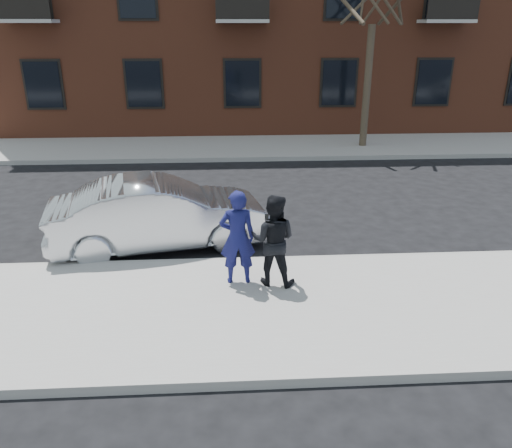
{
  "coord_description": "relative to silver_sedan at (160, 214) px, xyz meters",
  "views": [
    {
      "loc": [
        -0.54,
        -7.1,
        4.32
      ],
      "look_at": [
        -0.1,
        0.4,
        1.32
      ],
      "focal_mm": 35.0,
      "sensor_mm": 36.0,
      "label": 1
    }
  ],
  "objects": [
    {
      "name": "far_curb",
      "position": [
        1.95,
        6.9,
        -0.65
      ],
      "size": [
        50.0,
        0.1,
        0.15
      ],
      "primitive_type": "cube",
      "color": "#999691",
      "rests_on": "ground"
    },
    {
      "name": "ground",
      "position": [
        1.95,
        -2.55,
        -0.73
      ],
      "size": [
        100.0,
        100.0,
        0.0
      ],
      "primitive_type": "plane",
      "color": "black",
      "rests_on": "ground"
    },
    {
      "name": "near_curb",
      "position": [
        1.95,
        -1.0,
        -0.65
      ],
      "size": [
        50.0,
        0.1,
        0.15
      ],
      "primitive_type": "cube",
      "color": "#999691",
      "rests_on": "ground"
    },
    {
      "name": "man_peacoat",
      "position": [
        2.15,
        -1.98,
        0.22
      ],
      "size": [
        0.91,
        0.79,
        1.6
      ],
      "rotation": [
        0.0,
        0.0,
        2.87
      ],
      "color": "black",
      "rests_on": "near_sidewalk"
    },
    {
      "name": "silver_sedan",
      "position": [
        0.0,
        0.0,
        0.0
      ],
      "size": [
        4.63,
        2.4,
        1.45
      ],
      "primitive_type": "imported",
      "rotation": [
        0.0,
        0.0,
        1.77
      ],
      "color": "#B7BABF",
      "rests_on": "ground"
    },
    {
      "name": "near_sidewalk",
      "position": [
        1.95,
        -2.8,
        -0.65
      ],
      "size": [
        50.0,
        3.5,
        0.15
      ],
      "primitive_type": "cube",
      "color": "#999691",
      "rests_on": "ground"
    },
    {
      "name": "far_sidewalk",
      "position": [
        1.95,
        8.7,
        -0.65
      ],
      "size": [
        50.0,
        3.5,
        0.15
      ],
      "primitive_type": "cube",
      "color": "#999691",
      "rests_on": "ground"
    },
    {
      "name": "man_hoodie",
      "position": [
        1.55,
        -1.9,
        0.26
      ],
      "size": [
        0.62,
        0.49,
        1.67
      ],
      "rotation": [
        0.0,
        0.0,
        3.18
      ],
      "color": "navy",
      "rests_on": "near_sidewalk"
    }
  ]
}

